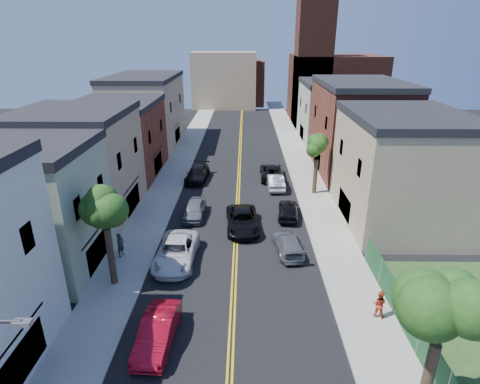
{
  "coord_description": "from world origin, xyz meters",
  "views": [
    {
      "loc": [
        0.68,
        -7.41,
        15.31
      ],
      "look_at": [
        0.26,
        25.47,
        2.0
      ],
      "focal_mm": 29.0,
      "sensor_mm": 36.0,
      "label": 1
    }
  ],
  "objects_px": {
    "grey_car_right": "(288,244)",
    "pedestrian_right": "(379,304)",
    "grey_car_left": "(195,209)",
    "dark_car_right_far": "(272,171)",
    "pedestrian_left": "(120,245)",
    "red_sedan": "(157,332)",
    "white_pickup": "(176,252)",
    "silver_car_right": "(275,181)",
    "black_car_left": "(198,174)",
    "black_suv_lane": "(242,220)",
    "black_car_right": "(288,209)"
  },
  "relations": [
    {
      "from": "grey_car_right",
      "to": "pedestrian_right",
      "type": "bearing_deg",
      "value": 114.98
    },
    {
      "from": "black_car_left",
      "to": "black_suv_lane",
      "type": "xyz_separation_m",
      "value": [
        5.16,
        -11.85,
        0.01
      ]
    },
    {
      "from": "red_sedan",
      "to": "pedestrian_left",
      "type": "xyz_separation_m",
      "value": [
        -4.52,
        8.61,
        0.29
      ]
    },
    {
      "from": "black_car_right",
      "to": "black_suv_lane",
      "type": "relative_size",
      "value": 0.78
    },
    {
      "from": "black_car_left",
      "to": "pedestrian_right",
      "type": "relative_size",
      "value": 3.2
    },
    {
      "from": "black_suv_lane",
      "to": "grey_car_right",
      "type": "bearing_deg",
      "value": -50.72
    },
    {
      "from": "black_suv_lane",
      "to": "silver_car_right",
      "type": "bearing_deg",
      "value": 66.51
    },
    {
      "from": "black_suv_lane",
      "to": "black_car_left",
      "type": "bearing_deg",
      "value": 109.81
    },
    {
      "from": "white_pickup",
      "to": "pedestrian_right",
      "type": "xyz_separation_m",
      "value": [
        12.68,
        -5.91,
        0.17
      ]
    },
    {
      "from": "grey_car_right",
      "to": "black_suv_lane",
      "type": "bearing_deg",
      "value": -53.06
    },
    {
      "from": "red_sedan",
      "to": "black_car_left",
      "type": "distance_m",
      "value": 25.19
    },
    {
      "from": "white_pickup",
      "to": "silver_car_right",
      "type": "bearing_deg",
      "value": 62.66
    },
    {
      "from": "red_sedan",
      "to": "black_car_left",
      "type": "height_order",
      "value": "black_car_left"
    },
    {
      "from": "grey_car_right",
      "to": "black_suv_lane",
      "type": "height_order",
      "value": "black_suv_lane"
    },
    {
      "from": "grey_car_left",
      "to": "black_car_left",
      "type": "relative_size",
      "value": 0.83
    },
    {
      "from": "white_pickup",
      "to": "black_car_left",
      "type": "height_order",
      "value": "white_pickup"
    },
    {
      "from": "grey_car_left",
      "to": "dark_car_right_far",
      "type": "xyz_separation_m",
      "value": [
        7.62,
        10.54,
        0.01
      ]
    },
    {
      "from": "white_pickup",
      "to": "pedestrian_right",
      "type": "relative_size",
      "value": 3.53
    },
    {
      "from": "grey_car_right",
      "to": "black_car_right",
      "type": "xyz_separation_m",
      "value": [
        0.65,
        6.1,
        0.08
      ]
    },
    {
      "from": "dark_car_right_far",
      "to": "red_sedan",
      "type": "bearing_deg",
      "value": 73.8
    },
    {
      "from": "pedestrian_left",
      "to": "pedestrian_right",
      "type": "xyz_separation_m",
      "value": [
        16.86,
        -6.43,
        -0.07
      ]
    },
    {
      "from": "black_car_right",
      "to": "silver_car_right",
      "type": "bearing_deg",
      "value": -78.27
    },
    {
      "from": "black_car_left",
      "to": "black_car_right",
      "type": "relative_size",
      "value": 1.22
    },
    {
      "from": "grey_car_left",
      "to": "grey_car_right",
      "type": "distance_m",
      "value": 9.84
    },
    {
      "from": "black_car_right",
      "to": "pedestrian_left",
      "type": "xyz_separation_m",
      "value": [
        -13.05,
        -7.08,
        0.31
      ]
    },
    {
      "from": "silver_car_right",
      "to": "black_suv_lane",
      "type": "relative_size",
      "value": 0.83
    },
    {
      "from": "red_sedan",
      "to": "black_suv_lane",
      "type": "height_order",
      "value": "black_suv_lane"
    },
    {
      "from": "black_suv_lane",
      "to": "pedestrian_right",
      "type": "relative_size",
      "value": 3.38
    },
    {
      "from": "dark_car_right_far",
      "to": "pedestrian_left",
      "type": "relative_size",
      "value": 3.03
    },
    {
      "from": "grey_car_left",
      "to": "black_car_left",
      "type": "bearing_deg",
      "value": 97.24
    },
    {
      "from": "grey_car_left",
      "to": "pedestrian_left",
      "type": "xyz_separation_m",
      "value": [
        -4.59,
        -6.96,
        0.3
      ]
    },
    {
      "from": "white_pickup",
      "to": "silver_car_right",
      "type": "relative_size",
      "value": 1.25
    },
    {
      "from": "grey_car_right",
      "to": "dark_car_right_far",
      "type": "height_order",
      "value": "dark_car_right_far"
    },
    {
      "from": "grey_car_right",
      "to": "red_sedan",
      "type": "bearing_deg",
      "value": 44.51
    },
    {
      "from": "white_pickup",
      "to": "dark_car_right_far",
      "type": "height_order",
      "value": "white_pickup"
    },
    {
      "from": "dark_car_right_far",
      "to": "grey_car_right",
      "type": "bearing_deg",
      "value": 90.87
    },
    {
      "from": "pedestrian_left",
      "to": "black_car_left",
      "type": "bearing_deg",
      "value": 10.75
    },
    {
      "from": "red_sedan",
      "to": "grey_car_right",
      "type": "distance_m",
      "value": 12.41
    },
    {
      "from": "red_sedan",
      "to": "black_car_right",
      "type": "relative_size",
      "value": 1.07
    },
    {
      "from": "pedestrian_left",
      "to": "pedestrian_right",
      "type": "height_order",
      "value": "pedestrian_left"
    },
    {
      "from": "silver_car_right",
      "to": "pedestrian_left",
      "type": "xyz_separation_m",
      "value": [
        -12.37,
        -14.32,
        0.29
      ]
    },
    {
      "from": "dark_car_right_far",
      "to": "black_suv_lane",
      "type": "relative_size",
      "value": 0.98
    },
    {
      "from": "dark_car_right_far",
      "to": "pedestrian_right",
      "type": "distance_m",
      "value": 24.38
    },
    {
      "from": "grey_car_right",
      "to": "silver_car_right",
      "type": "relative_size",
      "value": 0.98
    },
    {
      "from": "pedestrian_right",
      "to": "white_pickup",
      "type": "bearing_deg",
      "value": -0.07
    },
    {
      "from": "grey_car_left",
      "to": "dark_car_right_far",
      "type": "relative_size",
      "value": 0.8
    },
    {
      "from": "black_suv_lane",
      "to": "dark_car_right_far",
      "type": "bearing_deg",
      "value": 71.81
    },
    {
      "from": "black_car_left",
      "to": "pedestrian_left",
      "type": "bearing_deg",
      "value": -97.51
    },
    {
      "from": "black_car_right",
      "to": "black_suv_lane",
      "type": "distance_m",
      "value": 4.76
    },
    {
      "from": "grey_car_right",
      "to": "silver_car_right",
      "type": "distance_m",
      "value": 13.34
    }
  ]
}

